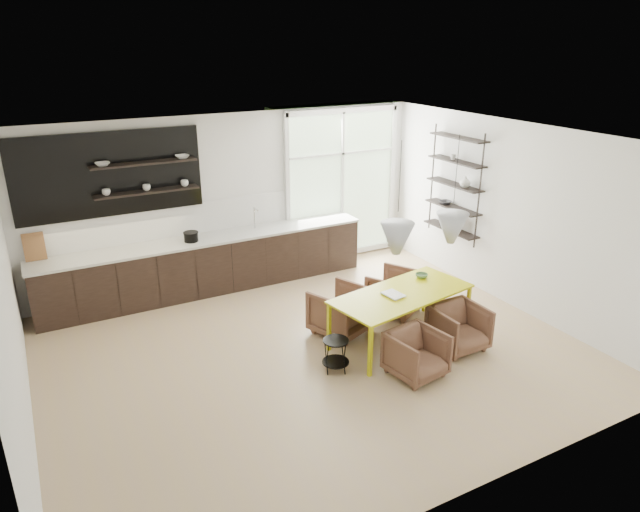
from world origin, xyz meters
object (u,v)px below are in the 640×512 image
(armchair_back_right, at_px, (394,292))
(armchair_front_right, at_px, (459,328))
(wire_stool, at_px, (336,351))
(dining_table, at_px, (402,296))
(armchair_front_left, at_px, (417,354))
(armchair_back_left, at_px, (341,311))

(armchair_back_right, height_order, armchair_front_right, armchair_back_right)
(wire_stool, bearing_deg, dining_table, 11.94)
(dining_table, height_order, armchair_back_right, dining_table)
(armchair_back_right, bearing_deg, armchair_front_left, 34.00)
(armchair_back_right, height_order, armchair_front_left, armchair_back_right)
(armchair_back_left, height_order, armchair_front_left, armchair_back_left)
(armchair_back_right, relative_size, wire_stool, 1.66)
(armchair_back_left, distance_m, armchair_front_right, 1.68)
(armchair_front_right, distance_m, wire_stool, 1.81)
(dining_table, xyz_separation_m, armchair_front_right, (0.58, -0.56, -0.38))
(armchair_back_left, xyz_separation_m, armchair_back_right, (1.07, 0.18, -0.01))
(armchair_back_left, bearing_deg, armchair_back_right, 167.44)
(armchair_back_right, bearing_deg, armchair_front_right, 65.83)
(armchair_front_left, bearing_deg, armchair_front_right, 7.91)
(armchair_back_left, height_order, armchair_front_right, armchair_back_left)
(armchair_back_left, xyz_separation_m, wire_stool, (-0.57, -0.86, -0.06))
(armchair_back_right, distance_m, armchair_front_left, 1.81)
(armchair_front_right, bearing_deg, armchair_back_left, 135.87)
(dining_table, relative_size, armchair_back_right, 2.93)
(armchair_back_left, distance_m, armchair_front_left, 1.47)
(armchair_back_left, relative_size, armchair_front_left, 1.15)
(armchair_front_left, xyz_separation_m, wire_stool, (-0.85, 0.58, -0.01))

